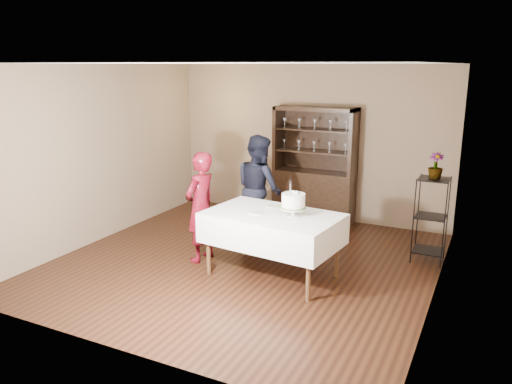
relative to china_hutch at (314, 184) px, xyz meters
The scene contains 14 objects.
floor 2.36m from the china_hutch, 95.08° to the right, with size 5.00×5.00×0.00m, color black.
ceiling 3.04m from the china_hutch, 95.08° to the right, with size 5.00×5.00×0.00m, color silver.
back_wall 0.76m from the china_hutch, 128.88° to the left, with size 5.00×0.02×2.70m, color #745D4B.
wall_left 3.58m from the china_hutch, 140.17° to the right, with size 0.02×5.00×2.70m, color #745D4B.
wall_right 3.29m from the china_hutch, 44.39° to the right, with size 0.02×5.00×2.70m, color #745D4B.
china_hutch is the anchor object (origin of this frame).
plant_etagere 2.33m from the china_hutch, 26.83° to the right, with size 0.42×0.42×1.20m.
cake_table 2.50m from the china_hutch, 82.65° to the right, with size 1.79×1.22×0.84m.
woman 2.55m from the china_hutch, 108.30° to the right, with size 0.56×0.37×1.55m, color #3C050D.
man 1.39m from the china_hutch, 108.56° to the right, with size 0.81×0.63×1.67m, color black.
cake 2.54m from the china_hutch, 76.50° to the right, with size 0.33×0.33×0.45m.
plate_near 2.57m from the china_hutch, 87.19° to the right, with size 0.19×0.19×0.01m, color beige.
plate_far 2.21m from the china_hutch, 85.13° to the right, with size 0.17×0.17×0.01m, color beige.
potted_plant 2.43m from the china_hutch, 26.68° to the right, with size 0.20×0.20×0.35m, color #497336.
Camera 1 is at (3.00, -5.79, 2.68)m, focal length 35.00 mm.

